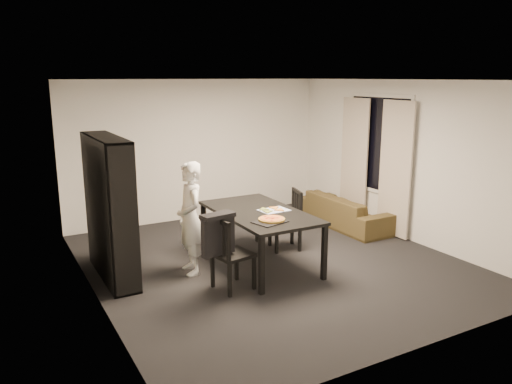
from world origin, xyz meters
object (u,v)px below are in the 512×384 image
pepperoni_pizza (272,219)px  chair_right (290,215)px  chair_left (227,249)px  dining_table (259,216)px  baking_tray (270,222)px  bookshelf (110,208)px  person (190,218)px  sofa (346,211)px

pepperoni_pizza → chair_right: bearing=45.6°
chair_left → chair_right: (1.55, 0.95, -0.01)m
dining_table → baking_tray: bearing=-105.8°
chair_left → pepperoni_pizza: chair_left is taller
bookshelf → chair_left: (1.15, -1.16, -0.41)m
chair_right → person: bearing=-69.7°
sofa → person: bearing=102.2°
person → baking_tray: 1.10m
bookshelf → chair_left: bearing=-45.1°
chair_right → baking_tray: 1.33m
chair_right → baking_tray: chair_right is taller
chair_left → chair_right: bearing=-67.7°
person → pepperoni_pizza: size_ratio=4.42×
pepperoni_pizza → sofa: pepperoni_pizza is taller
person → pepperoni_pizza: bearing=55.3°
person → baking_tray: person is taller
bookshelf → chair_left: bookshelf is taller
chair_left → bookshelf: bearing=35.7°
bookshelf → sofa: 4.31m
dining_table → chair_left: chair_left is taller
dining_table → chair_right: size_ratio=2.03×
person → baking_tray: bearing=52.1°
bookshelf → chair_right: size_ratio=2.03×
baking_tray → bookshelf: bearing=147.7°
bookshelf → person: 1.07m
chair_left → pepperoni_pizza: bearing=-93.8°
dining_table → sofa: size_ratio=0.99×
baking_tray → pepperoni_pizza: 0.07m
sofa → pepperoni_pizza: bearing=120.5°
person → sofa: 3.37m
dining_table → person: (-0.96, 0.20, 0.05)m
dining_table → chair_left: bearing=-143.8°
bookshelf → person: bookshelf is taller
person → bookshelf: bearing=-106.6°
bookshelf → baking_tray: size_ratio=4.75×
chair_right → chair_left: bearing=-44.0°
chair_right → person: (-1.73, -0.18, 0.24)m
bookshelf → chair_right: (2.71, -0.21, -0.42)m
chair_left → sofa: bearing=-73.5°
chair_right → sofa: size_ratio=0.49×
dining_table → pepperoni_pizza: size_ratio=5.45×
dining_table → chair_right: 0.87m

